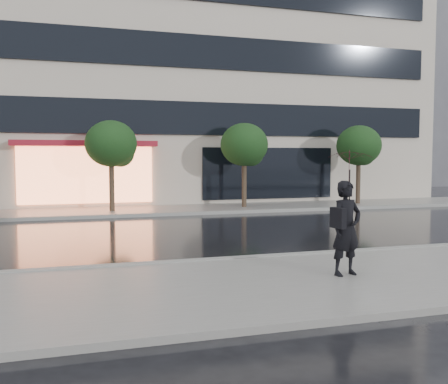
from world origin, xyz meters
name	(u,v)px	position (x,y,z in m)	size (l,w,h in m)	color
ground	(261,253)	(0.00, 0.00, 0.00)	(120.00, 120.00, 0.00)	black
sidewalk_near	(321,280)	(0.00, -3.25, 0.06)	(60.00, 4.50, 0.12)	slate
sidewalk_far	(180,209)	(0.00, 10.25, 0.06)	(60.00, 3.50, 0.12)	slate
curb_near	(276,257)	(0.00, -1.00, 0.07)	(60.00, 0.25, 0.14)	gray
curb_far	(188,213)	(0.00, 8.50, 0.07)	(60.00, 0.25, 0.14)	gray
office_building	(152,45)	(0.00, 17.97, 9.00)	(30.00, 12.76, 18.00)	#B7AB9B
bg_building_right	(415,97)	(26.00, 28.00, 8.00)	(12.00, 12.00, 16.00)	#4C4C54
tree_mid_west	(113,145)	(-2.94, 10.03, 2.92)	(2.20, 2.20, 3.99)	#33261C
tree_mid_east	(245,146)	(3.06, 10.03, 2.92)	(2.20, 2.20, 3.99)	#33261C
tree_far_east	(360,147)	(9.06, 10.03, 2.92)	(2.20, 2.20, 3.99)	#33261C
pedestrian_with_umbrella	(348,198)	(0.59, -3.20, 1.63)	(1.02, 1.03, 2.46)	black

